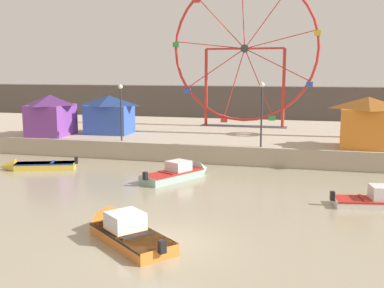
% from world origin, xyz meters
% --- Properties ---
extents(ground_plane, '(240.00, 240.00, 0.00)m').
position_xyz_m(ground_plane, '(0.00, 0.00, 0.00)').
color(ground_plane, gray).
extents(quay_promenade, '(110.00, 18.18, 1.28)m').
position_xyz_m(quay_promenade, '(0.00, 23.85, 0.64)').
color(quay_promenade, tan).
rests_on(quay_promenade, ground_plane).
extents(distant_town_skyline, '(140.00, 3.00, 4.40)m').
position_xyz_m(distant_town_skyline, '(0.00, 43.19, 2.20)').
color(distant_town_skyline, '#564C47').
rests_on(distant_town_skyline, ground_plane).
extents(motorboat_seafoam, '(3.62, 5.15, 1.49)m').
position_xyz_m(motorboat_seafoam, '(-2.29, 10.55, 0.33)').
color(motorboat_seafoam, '#93BCAD').
rests_on(motorboat_seafoam, ground_plane).
extents(motorboat_orange_hull, '(4.83, 4.32, 1.60)m').
position_xyz_m(motorboat_orange_hull, '(-1.93, 0.28, 0.31)').
color(motorboat_orange_hull, orange).
rests_on(motorboat_orange_hull, ground_plane).
extents(motorboat_mustard_yellow, '(4.86, 2.64, 1.05)m').
position_xyz_m(motorboat_mustard_yellow, '(-12.28, 10.25, 0.24)').
color(motorboat_mustard_yellow, gold).
rests_on(motorboat_mustard_yellow, ground_plane).
extents(ferris_wheel_red_frame, '(13.12, 1.20, 13.47)m').
position_xyz_m(ferris_wheel_red_frame, '(-1.03, 26.30, 8.05)').
color(ferris_wheel_red_frame, red).
rests_on(ferris_wheel_red_frame, quay_promenade).
extents(carnival_booth_purple_stall, '(3.26, 3.73, 3.19)m').
position_xyz_m(carnival_booth_purple_stall, '(-14.80, 16.70, 2.94)').
color(carnival_booth_purple_stall, purple).
rests_on(carnival_booth_purple_stall, quay_promenade).
extents(carnival_booth_orange_canopy, '(3.79, 3.35, 3.36)m').
position_xyz_m(carnival_booth_orange_canopy, '(8.54, 16.65, 3.03)').
color(carnival_booth_orange_canopy, orange).
rests_on(carnival_booth_orange_canopy, quay_promenade).
extents(carnival_booth_blue_tent, '(3.88, 2.80, 3.08)m').
position_xyz_m(carnival_booth_blue_tent, '(-10.80, 18.78, 2.89)').
color(carnival_booth_blue_tent, '#3356B7').
rests_on(carnival_booth_blue_tent, quay_promenade).
extents(promenade_lamp_near, '(0.32, 0.32, 4.06)m').
position_xyz_m(promenade_lamp_near, '(-8.32, 15.44, 3.93)').
color(promenade_lamp_near, '#2D2D33').
rests_on(promenade_lamp_near, quay_promenade).
extents(promenade_lamp_far, '(0.32, 0.32, 4.29)m').
position_xyz_m(promenade_lamp_far, '(1.79, 15.19, 4.05)').
color(promenade_lamp_far, '#2D2D33').
rests_on(promenade_lamp_far, quay_promenade).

